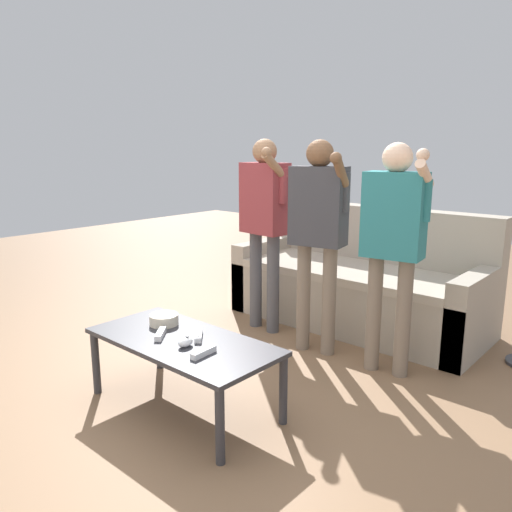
% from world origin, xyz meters
% --- Properties ---
extents(ground_plane, '(12.00, 12.00, 0.00)m').
position_xyz_m(ground_plane, '(0.00, 0.00, 0.00)').
color(ground_plane, brown).
extents(couch, '(1.99, 0.84, 0.92)m').
position_xyz_m(couch, '(0.18, 1.63, 0.31)').
color(couch, '#9E9384').
rests_on(couch, ground).
extents(coffee_table, '(1.08, 0.52, 0.40)m').
position_xyz_m(coffee_table, '(0.17, -0.23, 0.35)').
color(coffee_table, '#2D2D33').
rests_on(coffee_table, ground).
extents(snack_bowl, '(0.17, 0.17, 0.06)m').
position_xyz_m(snack_bowl, '(-0.09, -0.15, 0.43)').
color(snack_bowl, beige).
rests_on(snack_bowl, coffee_table).
extents(game_remote_nunchuk, '(0.06, 0.09, 0.05)m').
position_xyz_m(game_remote_nunchuk, '(0.26, -0.29, 0.42)').
color(game_remote_nunchuk, white).
rests_on(game_remote_nunchuk, coffee_table).
extents(player_left, '(0.43, 0.32, 1.46)m').
position_xyz_m(player_left, '(-0.30, 0.99, 0.92)').
color(player_left, '#47474C').
rests_on(player_left, ground).
extents(player_center, '(0.46, 0.30, 1.45)m').
position_xyz_m(player_center, '(0.25, 0.89, 0.91)').
color(player_center, '#756656').
rests_on(player_center, ground).
extents(player_right, '(0.44, 0.28, 1.43)m').
position_xyz_m(player_right, '(0.78, 0.91, 0.90)').
color(player_right, '#756656').
rests_on(player_right, ground).
extents(game_remote_wand_near, '(0.05, 0.16, 0.03)m').
position_xyz_m(game_remote_wand_near, '(0.41, -0.30, 0.41)').
color(game_remote_wand_near, white).
rests_on(game_remote_wand_near, coffee_table).
extents(game_remote_wand_far, '(0.13, 0.14, 0.03)m').
position_xyz_m(game_remote_wand_far, '(0.05, -0.28, 0.41)').
color(game_remote_wand_far, white).
rests_on(game_remote_wand_far, coffee_table).
extents(game_remote_wand_spare, '(0.14, 0.14, 0.03)m').
position_xyz_m(game_remote_wand_spare, '(0.22, -0.16, 0.41)').
color(game_remote_wand_spare, white).
rests_on(game_remote_wand_spare, coffee_table).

